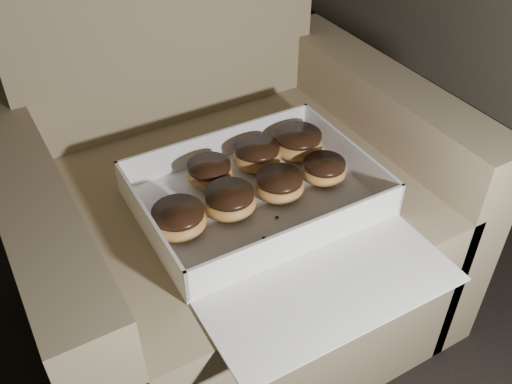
{
  "coord_description": "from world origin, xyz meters",
  "views": [
    {
      "loc": [
        0.38,
        -0.09,
        1.1
      ],
      "look_at": [
        0.79,
        0.62,
        0.43
      ],
      "focal_mm": 40.0,
      "sensor_mm": 36.0,
      "label": 1
    }
  ],
  "objects": [
    {
      "name": "armchair",
      "position": [
        0.79,
        0.76,
        0.28
      ],
      "size": [
        0.86,
        0.72,
        0.89
      ],
      "color": "#877556",
      "rests_on": "floor"
    },
    {
      "name": "donut_b",
      "position": [
        0.84,
        0.72,
        0.43
      ],
      "size": [
        0.1,
        0.1,
        0.05
      ],
      "color": "#BC7C42",
      "rests_on": "bakery_box"
    },
    {
      "name": "donut_f",
      "position": [
        0.83,
        0.61,
        0.43
      ],
      "size": [
        0.09,
        0.09,
        0.05
      ],
      "color": "#BC7C42",
      "rests_on": "bakery_box"
    },
    {
      "name": "donut_a",
      "position": [
        0.73,
        0.62,
        0.43
      ],
      "size": [
        0.1,
        0.1,
        0.05
      ],
      "color": "#BC7C42",
      "rests_on": "bakery_box"
    },
    {
      "name": "donut_e",
      "position": [
        0.94,
        0.71,
        0.44
      ],
      "size": [
        0.1,
        0.1,
        0.05
      ],
      "color": "#BC7C42",
      "rests_on": "bakery_box"
    },
    {
      "name": "donut_d",
      "position": [
        0.93,
        0.61,
        0.43
      ],
      "size": [
        0.09,
        0.09,
        0.04
      ],
      "color": "#BC7C42",
      "rests_on": "bakery_box"
    },
    {
      "name": "crumb_a",
      "position": [
        0.8,
        0.56,
        0.41
      ],
      "size": [
        0.01,
        0.01,
        0.0
      ],
      "primitive_type": "ellipsoid",
      "color": "black",
      "rests_on": "bakery_box"
    },
    {
      "name": "crumb_c",
      "position": [
        0.75,
        0.53,
        0.41
      ],
      "size": [
        0.01,
        0.01,
        0.0
      ],
      "primitive_type": "ellipsoid",
      "color": "black",
      "rests_on": "bakery_box"
    },
    {
      "name": "bakery_box",
      "position": [
        0.79,
        0.58,
        0.41
      ],
      "size": [
        0.43,
        0.5,
        0.07
      ],
      "rotation": [
        0.0,
        0.0,
        -0.01
      ],
      "color": "white",
      "rests_on": "armchair"
    },
    {
      "name": "crumb_b",
      "position": [
        0.59,
        0.49,
        0.41
      ],
      "size": [
        0.01,
        0.01,
        0.0
      ],
      "primitive_type": "ellipsoid",
      "color": "black",
      "rests_on": "bakery_box"
    },
    {
      "name": "donut_g",
      "position": [
        0.63,
        0.62,
        0.43
      ],
      "size": [
        0.1,
        0.1,
        0.05
      ],
      "color": "#BC7C42",
      "rests_on": "bakery_box"
    },
    {
      "name": "donut_c",
      "position": [
        0.74,
        0.72,
        0.43
      ],
      "size": [
        0.09,
        0.09,
        0.04
      ],
      "color": "#BC7C42",
      "rests_on": "bakery_box"
    }
  ]
}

